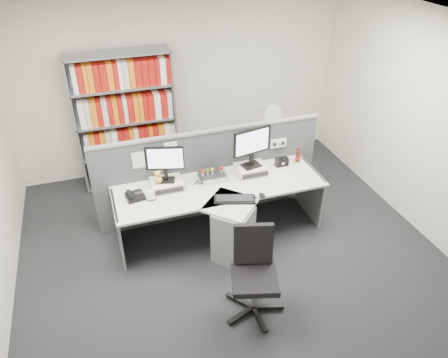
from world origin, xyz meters
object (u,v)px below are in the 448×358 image
object	(u,v)px
desk_fan	(272,115)
desk_calendar	(151,196)
shelving_unit	(126,122)
filing_cabinet	(270,152)
desktop_pc	(212,176)
office_chair	(254,270)
speaker	(282,162)
mouse	(262,195)
desk_phone	(135,196)
monitor_right	(252,144)
keyboard	(235,199)
monitor_left	(165,161)
desk	(225,213)
cola_bottle	(298,156)

from	to	relation	value
desk_fan	desk_calendar	bearing A→B (deg)	-149.54
shelving_unit	filing_cabinet	distance (m)	2.24
desktop_pc	office_chair	distance (m)	1.49
speaker	desk_fan	world-z (taller)	desk_fan
shelving_unit	mouse	bearing A→B (deg)	-57.06
desk_phone	desk_fan	distance (m)	2.51
monitor_right	desk_phone	xyz separation A→B (m)	(-1.51, -0.11, -0.38)
keyboard	desk_fan	bearing A→B (deg)	53.51
keyboard	desk_calendar	bearing A→B (deg)	161.19
monitor_left	desk_fan	bearing A→B (deg)	29.10
desk	desk_calendar	xyz separation A→B (m)	(-0.85, 0.19, 0.31)
desktop_pc	desk_calendar	world-z (taller)	desk_calendar
cola_bottle	office_chair	bearing A→B (deg)	-128.89
monitor_left	office_chair	size ratio (longest dim) A/B	0.48
desk	desk_phone	bearing A→B (deg)	164.93
cola_bottle	shelving_unit	bearing A→B (deg)	146.08
monitor_left	office_chair	xyz separation A→B (m)	(0.58, -1.44, -0.58)
desk	speaker	distance (m)	1.07
speaker	desk_fan	distance (m)	1.03
monitor_right	keyboard	world-z (taller)	monitor_right
mouse	cola_bottle	bearing A→B (deg)	38.70
monitor_right	desk_fan	size ratio (longest dim) A/B	1.17
keyboard	office_chair	size ratio (longest dim) A/B	0.53
keyboard	filing_cabinet	xyz separation A→B (m)	(1.13, 1.52, -0.39)
mouse	filing_cabinet	size ratio (longest dim) A/B	0.16
mouse	office_chair	distance (m)	1.03
desktop_pc	mouse	distance (m)	0.72
monitor_left	office_chair	distance (m)	1.66
monitor_right	desktop_pc	size ratio (longest dim) A/B	1.71
desk	mouse	world-z (taller)	mouse
cola_bottle	office_chair	xyz separation A→B (m)	(-1.22, -1.51, -0.29)
cola_bottle	office_chair	distance (m)	1.97
monitor_right	desktop_pc	world-z (taller)	monitor_right
desk_calendar	monitor_left	bearing A→B (deg)	39.99
monitor_right	speaker	world-z (taller)	monitor_right
desk_phone	cola_bottle	bearing A→B (deg)	4.57
keyboard	shelving_unit	size ratio (longest dim) A/B	0.26
desk_fan	desk_phone	bearing A→B (deg)	-153.33
desk	desk_fan	distance (m)	1.92
desk_fan	office_chair	xyz separation A→B (m)	(-1.25, -2.46, -0.47)
desktop_pc	shelving_unit	xyz separation A→B (m)	(-0.86, 1.44, 0.22)
monitor_left	monitor_right	bearing A→B (deg)	0.01
cola_bottle	desk_fan	xyz separation A→B (m)	(0.03, 0.94, 0.18)
shelving_unit	monitor_left	bearing A→B (deg)	-79.38
desk_calendar	shelving_unit	bearing A→B (deg)	91.57
cola_bottle	desk_calendar	bearing A→B (deg)	-172.60
filing_cabinet	desk	bearing A→B (deg)	-130.61
mouse	desk	bearing A→B (deg)	158.05
desk	monitor_right	size ratio (longest dim) A/B	4.95
speaker	shelving_unit	xyz separation A→B (m)	(-1.82, 1.42, 0.20)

